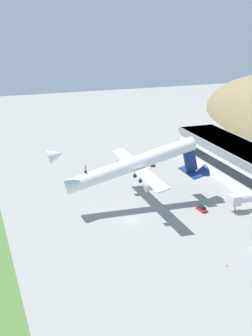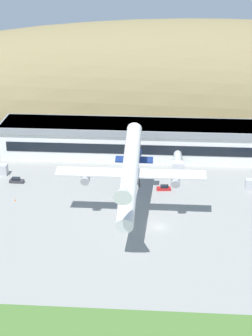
{
  "view_description": "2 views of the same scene",
  "coord_description": "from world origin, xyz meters",
  "px_view_note": "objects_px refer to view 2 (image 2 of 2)",
  "views": [
    {
      "loc": [
        113.65,
        -41.66,
        57.06
      ],
      "look_at": [
        -9.52,
        1.88,
        12.37
      ],
      "focal_mm": 50.0,
      "sensor_mm": 36.0,
      "label": 1
    },
    {
      "loc": [
        0.42,
        -126.64,
        71.11
      ],
      "look_at": [
        -8.82,
        4.13,
        14.43
      ],
      "focal_mm": 60.0,
      "sensor_mm": 36.0,
      "label": 2
    }
  ],
  "objects_px": {
    "terminal_building": "(179,139)",
    "traffic_cone_1": "(15,200)",
    "service_car_2": "(16,181)",
    "cargo_airplane": "(130,172)",
    "service_car_0": "(164,188)",
    "jetway_0": "(178,162)"
  },
  "relations": [
    {
      "from": "service_car_2",
      "to": "traffic_cone_1",
      "type": "relative_size",
      "value": 7.53
    },
    {
      "from": "cargo_airplane",
      "to": "service_car_0",
      "type": "height_order",
      "value": "cargo_airplane"
    },
    {
      "from": "terminal_building",
      "to": "cargo_airplane",
      "type": "distance_m",
      "value": 46.38
    },
    {
      "from": "cargo_airplane",
      "to": "service_car_0",
      "type": "relative_size",
      "value": 11.83
    },
    {
      "from": "terminal_building",
      "to": "jetway_0",
      "type": "xyz_separation_m",
      "value": [
        -0.34,
        -13.81,
        -2.53
      ]
    },
    {
      "from": "service_car_0",
      "to": "jetway_0",
      "type": "bearing_deg",
      "value": 70.7
    },
    {
      "from": "terminal_building",
      "to": "traffic_cone_1",
      "type": "height_order",
      "value": "terminal_building"
    },
    {
      "from": "service_car_2",
      "to": "jetway_0",
      "type": "bearing_deg",
      "value": 11.57
    },
    {
      "from": "jetway_0",
      "to": "traffic_cone_1",
      "type": "distance_m",
      "value": 51.02
    },
    {
      "from": "cargo_airplane",
      "to": "traffic_cone_1",
      "type": "height_order",
      "value": "cargo_airplane"
    },
    {
      "from": "service_car_0",
      "to": "terminal_building",
      "type": "bearing_deg",
      "value": 80.03
    },
    {
      "from": "jetway_0",
      "to": "traffic_cone_1",
      "type": "bearing_deg",
      "value": -154.31
    },
    {
      "from": "cargo_airplane",
      "to": "traffic_cone_1",
      "type": "bearing_deg",
      "value": 166.3
    },
    {
      "from": "service_car_2",
      "to": "service_car_0",
      "type": "bearing_deg",
      "value": -2.64
    },
    {
      "from": "jetway_0",
      "to": "service_car_0",
      "type": "xyz_separation_m",
      "value": [
        -4.19,
        -11.98,
        -3.37
      ]
    },
    {
      "from": "traffic_cone_1",
      "to": "service_car_0",
      "type": "bearing_deg",
      "value": 13.59
    },
    {
      "from": "service_car_0",
      "to": "traffic_cone_1",
      "type": "xyz_separation_m",
      "value": [
        -41.66,
        -10.07,
        -0.34
      ]
    },
    {
      "from": "cargo_airplane",
      "to": "service_car_0",
      "type": "distance_m",
      "value": 23.89
    },
    {
      "from": "jetway_0",
      "to": "service_car_0",
      "type": "bearing_deg",
      "value": -109.3
    },
    {
      "from": "terminal_building",
      "to": "service_car_0",
      "type": "xyz_separation_m",
      "value": [
        -4.54,
        -25.79,
        -5.9
      ]
    },
    {
      "from": "jetway_0",
      "to": "service_car_2",
      "type": "distance_m",
      "value": 49.64
    },
    {
      "from": "service_car_2",
      "to": "traffic_cone_1",
      "type": "distance_m",
      "value": 12.42
    }
  ]
}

